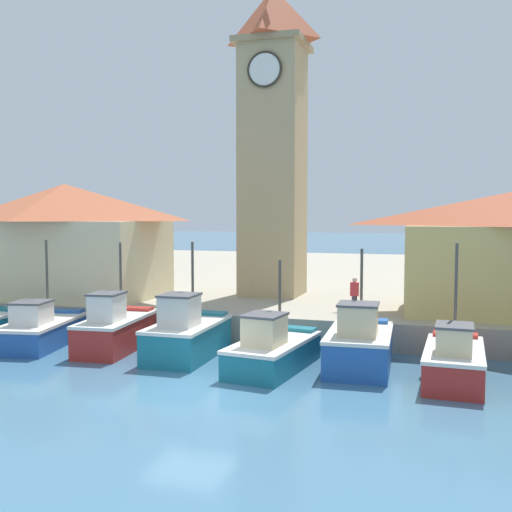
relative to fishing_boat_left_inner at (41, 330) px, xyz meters
The scene contains 11 objects.
ground_plane 9.13m from the fishing_boat_left_inner, 25.39° to the right, with size 300.00×300.00×0.00m, color teal.
quay_wharf 24.25m from the fishing_boat_left_inner, 70.17° to the left, with size 120.00×40.00×1.14m, color #A89E89.
fishing_boat_left_inner is the anchor object (origin of this frame).
fishing_boat_mid_left 3.30m from the fishing_boat_left_inner, ahead, with size 2.19×4.44×4.22m.
fishing_boat_center 6.47m from the fishing_boat_left_inner, ahead, with size 2.21×4.32×4.31m.
fishing_boat_mid_right 10.04m from the fishing_boat_left_inner, ahead, with size 2.58×4.71×3.74m.
fishing_boat_right_inner 12.85m from the fishing_boat_left_inner, ahead, with size 2.36×4.26×4.14m.
fishing_boat_right_outer 15.96m from the fishing_boat_left_inner, ahead, with size 2.01×4.44×4.42m.
clock_tower 14.80m from the fishing_boat_left_inner, 53.37° to the left, with size 3.50×3.50×17.25m.
warehouse_left 7.40m from the fishing_boat_left_inner, 115.70° to the left, with size 9.89×5.99×5.74m.
dock_worker_near_tower 12.88m from the fishing_boat_left_inner, 18.87° to the left, with size 0.34×0.22×1.62m.
Camera 1 is at (7.17, -16.53, 5.39)m, focal length 42.00 mm.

